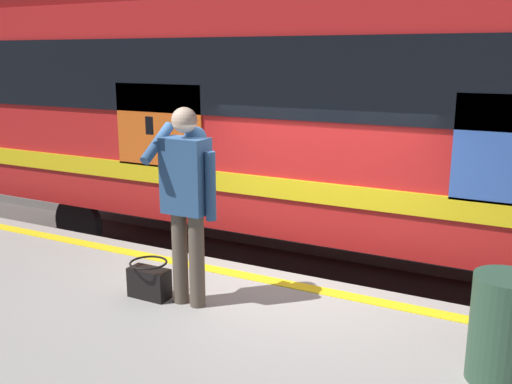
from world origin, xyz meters
TOP-DOWN VIEW (x-y plane):
  - ground_plane at (0.00, 0.00)m, footprint 24.42×24.42m
  - safety_line at (0.00, 0.30)m, footprint 13.25×0.16m
  - track_rail_near at (0.00, -1.42)m, footprint 17.57×0.08m
  - track_rail_far at (0.00, -2.86)m, footprint 17.57×0.08m
  - train_carriage at (0.05, -2.14)m, footprint 12.03×2.93m
  - passenger at (0.51, 1.11)m, footprint 0.57×0.55m
  - handbag at (0.92, 1.18)m, footprint 0.39×0.35m
  - trash_bin at (-2.10, 1.17)m, footprint 0.45×0.45m

SIDE VIEW (x-z plane):
  - ground_plane at x=0.00m, z-range 0.00..0.00m
  - track_rail_near at x=0.00m, z-range 0.00..0.16m
  - track_rail_far at x=0.00m, z-range 0.00..0.16m
  - safety_line at x=0.00m, z-range 0.86..0.87m
  - handbag at x=0.92m, z-range 0.85..1.20m
  - trash_bin at x=-2.10m, z-range 0.86..1.63m
  - passenger at x=0.51m, z-range 1.02..2.80m
  - train_carriage at x=0.05m, z-range 0.54..4.33m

